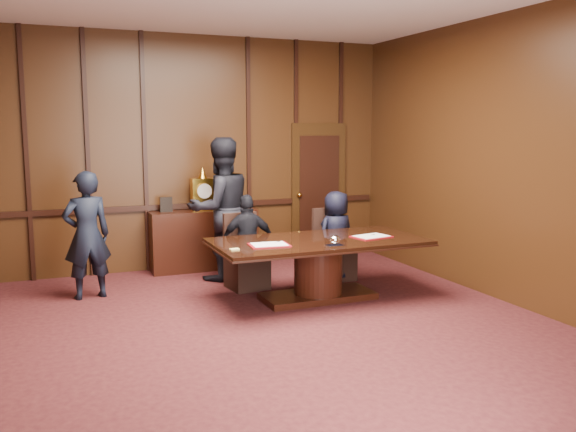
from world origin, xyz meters
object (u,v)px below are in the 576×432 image
object	(u,v)px
sideboard	(204,237)
signatory_right	(336,236)
signatory_left	(248,242)
conference_table	(318,259)
witness_left	(87,235)
witness_right	(221,209)

from	to	relation	value
sideboard	signatory_right	bearing A→B (deg)	-41.28
signatory_left	signatory_right	size ratio (longest dim) A/B	1.00
conference_table	witness_left	world-z (taller)	witness_left
sideboard	signatory_left	size ratio (longest dim) A/B	1.26
signatory_left	signatory_right	bearing A→B (deg)	-173.74
signatory_left	signatory_right	world-z (taller)	signatory_left
conference_table	signatory_left	bearing A→B (deg)	129.09
sideboard	witness_right	world-z (taller)	witness_right
signatory_left	witness_left	bearing A→B (deg)	-3.77
witness_right	sideboard	bearing A→B (deg)	-93.67
conference_table	witness_right	xyz separation A→B (m)	(-0.82, 1.47, 0.49)
conference_table	signatory_right	xyz separation A→B (m)	(0.65, 0.80, 0.12)
witness_left	witness_right	world-z (taller)	witness_right
sideboard	witness_left	bearing A→B (deg)	-149.99
signatory_right	witness_left	world-z (taller)	witness_left
conference_table	sideboard	bearing A→B (deg)	112.60
signatory_right	witness_right	distance (m)	1.66
conference_table	signatory_right	world-z (taller)	signatory_right
signatory_right	sideboard	bearing A→B (deg)	-53.36
signatory_left	witness_left	size ratio (longest dim) A/B	0.79
sideboard	signatory_right	xyz separation A→B (m)	(1.55, -1.36, 0.14)
witness_left	witness_right	xyz separation A→B (m)	(1.82, 0.32, 0.20)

